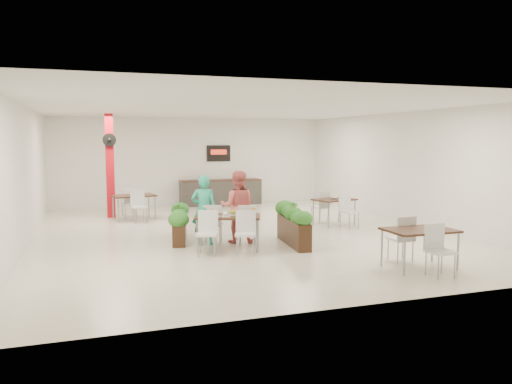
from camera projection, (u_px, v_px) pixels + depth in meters
ground at (238, 233)px, 12.89m from camera, size 12.00×12.00×0.00m
room_shell at (238, 156)px, 12.68m from camera, size 10.10×12.10×3.22m
red_column at (110, 165)px, 15.35m from camera, size 0.40×0.41×3.20m
service_counter at (221, 192)px, 18.49m from camera, size 3.00×0.64×2.20m
main_table at (228, 221)px, 10.95m from camera, size 1.69×1.94×0.92m
diner_man at (204, 210)px, 11.43m from camera, size 0.68×0.56×1.61m
diner_woman at (237, 207)px, 11.68m from camera, size 0.99×0.88×1.69m
planter_left at (180, 220)px, 11.92m from camera, size 0.68×1.79×0.95m
planter_right at (293, 223)px, 11.46m from camera, size 0.56×1.89×0.99m
side_table_a at (134, 199)px, 15.05m from camera, size 1.34×1.67×0.92m
side_table_b at (334, 203)px, 14.05m from camera, size 1.29×1.67×0.92m
side_table_c at (420, 235)px, 9.30m from camera, size 1.28×1.62×0.92m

